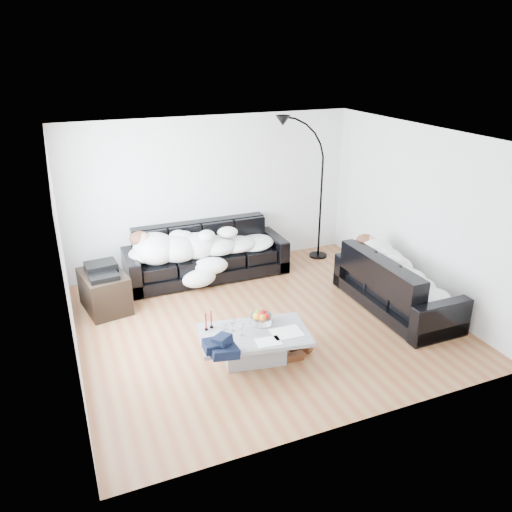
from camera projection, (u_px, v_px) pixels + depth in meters
name	position (u px, v px, depth m)	size (l,w,h in m)	color
ground	(264.00, 322.00, 7.09)	(5.00, 5.00, 0.00)	brown
wall_back	(213.00, 194.00, 8.50)	(5.00, 0.02, 2.60)	silver
wall_left	(64.00, 265.00, 5.71)	(0.02, 4.50, 2.60)	silver
wall_right	(418.00, 214.00, 7.46)	(0.02, 4.50, 2.60)	silver
ceiling	(265.00, 137.00, 6.08)	(5.00, 5.00, 0.00)	white
sofa_back	(206.00, 252.00, 8.34)	(2.68, 0.93, 0.88)	black
sofa_right	(397.00, 283.00, 7.31)	(2.07, 0.89, 0.84)	black
sleeper_back	(207.00, 242.00, 8.22)	(2.27, 0.78, 0.45)	silver
sleeper_right	(398.00, 269.00, 7.22)	(1.78, 0.75, 0.43)	silver
teal_cushion	(370.00, 249.00, 7.72)	(0.36, 0.30, 0.20)	#0D5E4B
coffee_table	(254.00, 346.00, 6.16)	(1.32, 0.77, 0.39)	#939699
fruit_bowl	(261.00, 317.00, 6.27)	(0.28, 0.28, 0.17)	white
wine_glass_a	(232.00, 325.00, 6.10)	(0.07, 0.07, 0.17)	white
wine_glass_b	(225.00, 331.00, 5.94)	(0.08, 0.08, 0.19)	white
wine_glass_c	(242.00, 329.00, 6.00)	(0.07, 0.07, 0.17)	white
candle_left	(206.00, 322.00, 6.10)	(0.04, 0.04, 0.23)	maroon
candle_right	(211.00, 319.00, 6.15)	(0.04, 0.04, 0.24)	maroon
newspaper_a	(287.00, 332.00, 6.09)	(0.37, 0.28, 0.01)	silver
newspaper_b	(268.00, 341.00, 5.90)	(0.29, 0.21, 0.01)	silver
navy_jacket	(219.00, 342.00, 5.60)	(0.33, 0.28, 0.17)	black
shoes	(296.00, 352.00, 6.29)	(0.45, 0.33, 0.10)	#472311
av_cabinet	(105.00, 291.00, 7.34)	(0.57, 0.84, 0.57)	black
stereo	(102.00, 269.00, 7.21)	(0.44, 0.34, 0.13)	black
floor_lamp	(321.00, 197.00, 8.88)	(0.83, 0.33, 2.28)	black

